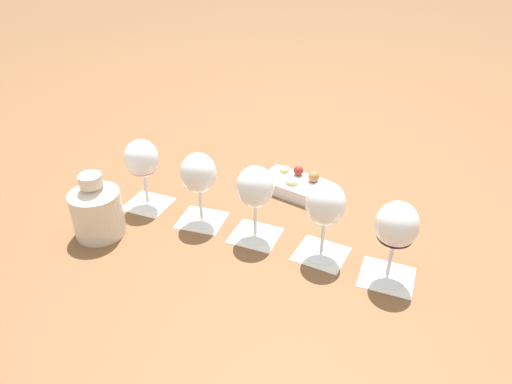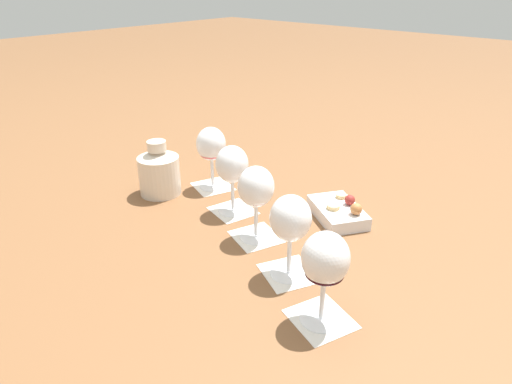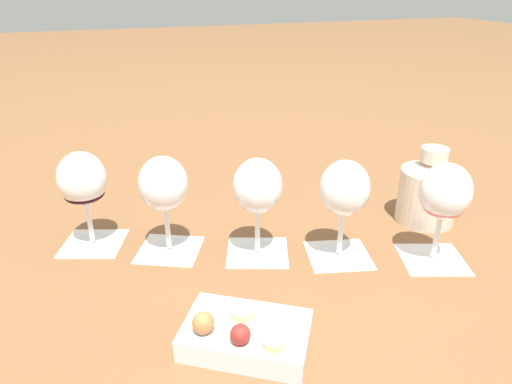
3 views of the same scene
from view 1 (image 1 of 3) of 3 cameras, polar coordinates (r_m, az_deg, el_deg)
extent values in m
plane|color=brown|center=(1.04, -0.10, -5.47)|extent=(8.00, 8.00, 0.00)
cube|color=silver|center=(1.18, -13.32, -1.45)|extent=(0.13, 0.13, 0.00)
cube|color=silver|center=(1.10, -6.77, -3.48)|extent=(0.13, 0.12, 0.00)
cube|color=silver|center=(1.04, -0.10, -5.36)|extent=(0.13, 0.13, 0.00)
cube|color=silver|center=(1.00, 8.12, -7.64)|extent=(0.14, 0.14, 0.00)
cube|color=silver|center=(0.97, 16.03, -10.14)|extent=(0.13, 0.13, 0.00)
cylinder|color=white|center=(1.18, -13.34, -1.30)|extent=(0.08, 0.08, 0.01)
cylinder|color=white|center=(1.16, -13.60, 0.52)|extent=(0.01, 0.01, 0.08)
ellipsoid|color=white|center=(1.12, -14.11, 4.08)|extent=(0.08, 0.08, 0.09)
ellipsoid|color=#DA606A|center=(1.13, -13.95, 2.95)|extent=(0.07, 0.07, 0.03)
cylinder|color=white|center=(1.10, -6.79, -3.32)|extent=(0.08, 0.08, 0.01)
cylinder|color=white|center=(1.07, -6.93, -1.41)|extent=(0.01, 0.01, 0.08)
ellipsoid|color=white|center=(1.03, -7.21, 2.39)|extent=(0.08, 0.08, 0.09)
ellipsoid|color=#A7323C|center=(1.04, -7.13, 1.25)|extent=(0.07, 0.07, 0.04)
cylinder|color=white|center=(1.04, -0.10, -5.20)|extent=(0.08, 0.08, 0.01)
cylinder|color=white|center=(1.01, -0.10, -3.22)|extent=(0.01, 0.01, 0.08)
ellipsoid|color=white|center=(0.97, -0.10, 0.72)|extent=(0.08, 0.08, 0.09)
ellipsoid|color=maroon|center=(0.98, -0.10, -0.48)|extent=(0.07, 0.07, 0.03)
cylinder|color=white|center=(1.00, 8.13, -7.48)|extent=(0.08, 0.08, 0.01)
cylinder|color=white|center=(0.97, 8.32, -5.47)|extent=(0.01, 0.01, 0.08)
ellipsoid|color=white|center=(0.92, 8.70, -1.44)|extent=(0.08, 0.08, 0.09)
ellipsoid|color=#4A1121|center=(0.94, 8.59, -2.62)|extent=(0.07, 0.07, 0.04)
cylinder|color=white|center=(0.97, 16.06, -9.98)|extent=(0.08, 0.08, 0.01)
cylinder|color=white|center=(0.94, 16.44, -7.98)|extent=(0.01, 0.01, 0.08)
ellipsoid|color=white|center=(0.89, 17.21, -3.93)|extent=(0.08, 0.08, 0.09)
ellipsoid|color=black|center=(0.91, 16.93, -5.43)|extent=(0.07, 0.07, 0.02)
cylinder|color=beige|center=(1.08, -19.18, -2.55)|extent=(0.11, 0.11, 0.11)
cone|color=beige|center=(1.05, -19.77, 0.29)|extent=(0.11, 0.11, 0.02)
cylinder|color=beige|center=(1.04, -19.99, 1.36)|extent=(0.05, 0.05, 0.03)
cube|color=silver|center=(1.20, 4.53, 0.87)|extent=(0.19, 0.17, 0.03)
cylinder|color=#DBB775|center=(1.18, 4.51, 1.33)|extent=(0.03, 0.03, 0.01)
sphere|color=#B2703D|center=(1.18, 7.23, 1.92)|extent=(0.03, 0.03, 0.03)
sphere|color=maroon|center=(1.21, 5.32, 2.68)|extent=(0.03, 0.03, 0.03)
cylinder|color=#DBB775|center=(1.23, 3.56, 2.82)|extent=(0.03, 0.03, 0.01)
camera|label=2|loc=(0.60, 74.92, 1.36)|focal=32.00mm
camera|label=3|loc=(1.50, 10.70, 23.73)|focal=32.00mm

